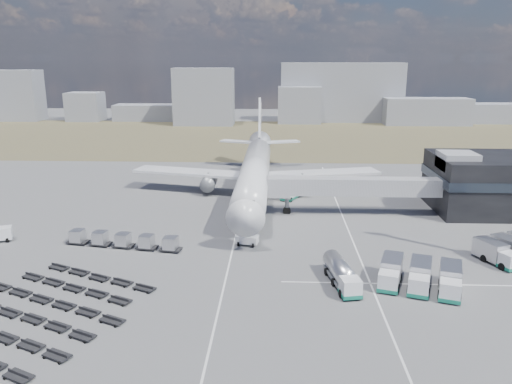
{
  "coord_description": "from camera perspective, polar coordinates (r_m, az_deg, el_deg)",
  "views": [
    {
      "loc": [
        4.21,
        -65.08,
        26.89
      ],
      "look_at": [
        0.69,
        20.08,
        4.0
      ],
      "focal_mm": 35.0,
      "sensor_mm": 36.0,
      "label": 1
    }
  ],
  "objects": [
    {
      "name": "ground",
      "position": [
        70.54,
        -1.24,
        -7.38
      ],
      "size": [
        420.0,
        420.0,
        0.0
      ],
      "primitive_type": "plane",
      "color": "#565659",
      "rests_on": "ground"
    },
    {
      "name": "grass_strip",
      "position": [
        177.18,
        0.98,
        6.3
      ],
      "size": [
        420.0,
        90.0,
        0.01
      ],
      "primitive_type": "cube",
      "color": "brown",
      "rests_on": "ground"
    },
    {
      "name": "lane_markings",
      "position": [
        73.41,
        6.59,
        -6.56
      ],
      "size": [
        47.12,
        110.0,
        0.01
      ],
      "color": "silver",
      "rests_on": "ground"
    },
    {
      "name": "jet_bridge",
      "position": [
        89.02,
        9.84,
        0.61
      ],
      "size": [
        30.3,
        3.8,
        7.05
      ],
      "color": "#939399",
      "rests_on": "ground"
    },
    {
      "name": "airliner",
      "position": [
        99.91,
        -0.11,
        2.55
      ],
      "size": [
        51.59,
        64.53,
        17.62
      ],
      "color": "silver",
      "rests_on": "ground"
    },
    {
      "name": "skyline",
      "position": [
        218.39,
        -1.91,
        10.35
      ],
      "size": [
        291.57,
        26.34,
        25.14
      ],
      "color": "gray",
      "rests_on": "ground"
    },
    {
      "name": "fuel_tanker",
      "position": [
        62.53,
        9.75,
        -9.19
      ],
      "size": [
        3.88,
        9.35,
        2.94
      ],
      "rotation": [
        0.0,
        0.0,
        0.18
      ],
      "color": "silver",
      "rests_on": "ground"
    },
    {
      "name": "pushback_tug",
      "position": [
        74.48,
        -1.01,
        -5.53
      ],
      "size": [
        3.57,
        2.51,
        1.46
      ],
      "primitive_type": "cube",
      "rotation": [
        0.0,
        0.0,
        -0.23
      ],
      "color": "silver",
      "rests_on": "ground"
    },
    {
      "name": "catering_truck",
      "position": [
        98.67,
        4.0,
        -0.04
      ],
      "size": [
        4.36,
        5.95,
        2.53
      ],
      "rotation": [
        0.0,
        0.0,
        -0.43
      ],
      "color": "silver",
      "rests_on": "ground"
    },
    {
      "name": "service_trucks_near",
      "position": [
        64.05,
        18.22,
        -9.1
      ],
      "size": [
        10.97,
        9.53,
        2.82
      ],
      "rotation": [
        0.0,
        0.0,
        -0.32
      ],
      "color": "silver",
      "rests_on": "ground"
    },
    {
      "name": "uld_row",
      "position": [
        75.86,
        -14.94,
        -5.33
      ],
      "size": [
        17.75,
        4.75,
        1.94
      ],
      "rotation": [
        0.0,
        0.0,
        -0.17
      ],
      "color": "black",
      "rests_on": "ground"
    },
    {
      "name": "baggage_dollies",
      "position": [
        61.22,
        -24.18,
        -12.12
      ],
      "size": [
        25.89,
        26.11,
        0.64
      ],
      "rotation": [
        0.0,
        0.0,
        -0.42
      ],
      "color": "black",
      "rests_on": "ground"
    }
  ]
}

